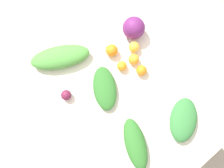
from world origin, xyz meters
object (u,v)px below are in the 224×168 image
(greens_bunch_scallion, at_px, (60,57))
(greens_bunch_dandelion, at_px, (135,144))
(orange_0, at_px, (134,59))
(orange_4, at_px, (142,70))
(greens_bunch_chard, at_px, (183,120))
(orange_1, at_px, (122,66))
(orange_2, at_px, (134,47))
(greens_bunch_beet_tops, at_px, (105,88))
(beet_root, at_px, (66,95))
(cabbage_purple, at_px, (134,28))
(orange_3, at_px, (112,50))

(greens_bunch_scallion, bearing_deg, greens_bunch_dandelion, -178.51)
(greens_bunch_scallion, distance_m, orange_0, 0.48)
(greens_bunch_scallion, height_order, orange_4, greens_bunch_scallion)
(greens_bunch_chard, height_order, orange_1, greens_bunch_chard)
(greens_bunch_scallion, height_order, orange_2, greens_bunch_scallion)
(greens_bunch_beet_tops, distance_m, beet_root, 0.25)
(greens_bunch_scallion, bearing_deg, greens_bunch_chard, -157.02)
(cabbage_purple, xyz_separation_m, greens_bunch_scallion, (0.16, 0.50, -0.03))
(orange_0, distance_m, orange_1, 0.09)
(cabbage_purple, relative_size, orange_1, 2.30)
(greens_bunch_beet_tops, xyz_separation_m, orange_4, (-0.06, -0.26, 0.00))
(cabbage_purple, distance_m, orange_2, 0.13)
(orange_4, bearing_deg, greens_bunch_chard, 178.42)
(orange_1, bearing_deg, greens_bunch_scallion, 42.56)
(greens_bunch_beet_tops, bearing_deg, greens_bunch_dandelion, 168.91)
(cabbage_purple, bearing_deg, greens_bunch_beet_tops, 115.06)
(greens_bunch_dandelion, relative_size, greens_bunch_scallion, 0.81)
(greens_bunch_dandelion, relative_size, orange_2, 4.32)
(greens_bunch_scallion, distance_m, orange_1, 0.41)
(orange_1, height_order, orange_4, orange_4)
(greens_bunch_dandelion, height_order, orange_1, greens_bunch_dandelion)
(orange_0, relative_size, orange_2, 0.98)
(orange_0, relative_size, orange_3, 0.86)
(greens_bunch_dandelion, bearing_deg, orange_1, -30.73)
(cabbage_purple, xyz_separation_m, greens_bunch_beet_tops, (-0.19, 0.40, -0.04))
(greens_bunch_dandelion, bearing_deg, greens_bunch_scallion, 1.49)
(orange_1, bearing_deg, orange_2, -71.34)
(orange_2, xyz_separation_m, orange_4, (-0.16, 0.07, -0.00))
(greens_bunch_beet_tops, xyz_separation_m, greens_bunch_dandelion, (-0.39, 0.08, 0.01))
(orange_1, bearing_deg, cabbage_purple, -57.01)
(orange_3, bearing_deg, cabbage_purple, -84.68)
(greens_bunch_beet_tops, relative_size, greens_bunch_chard, 1.05)
(orange_0, bearing_deg, greens_bunch_dandelion, 140.27)
(cabbage_purple, height_order, orange_4, cabbage_purple)
(greens_bunch_dandelion, distance_m, orange_4, 0.47)
(beet_root, relative_size, orange_1, 1.03)
(orange_0, xyz_separation_m, orange_2, (0.06, -0.06, 0.00))
(cabbage_purple, xyz_separation_m, greens_bunch_chard, (-0.65, 0.15, -0.04))
(orange_0, bearing_deg, cabbage_purple, -39.63)
(orange_3, bearing_deg, orange_0, -151.89)
(orange_2, bearing_deg, beet_root, 87.32)
(cabbage_purple, relative_size, greens_bunch_beet_tops, 0.52)
(orange_0, bearing_deg, orange_1, 80.59)
(cabbage_purple, height_order, greens_bunch_beet_tops, cabbage_purple)
(orange_1, bearing_deg, orange_3, -7.09)
(greens_bunch_beet_tops, height_order, orange_4, orange_4)
(orange_2, bearing_deg, greens_bunch_scallion, 59.38)
(cabbage_purple, height_order, greens_bunch_dandelion, cabbage_purple)
(greens_bunch_chard, xyz_separation_m, orange_2, (0.56, -0.08, -0.00))
(greens_bunch_beet_tops, bearing_deg, orange_3, -49.31)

